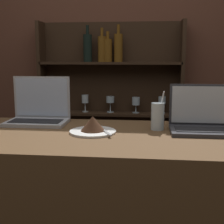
# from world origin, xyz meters

# --- Properties ---
(back_wall) EXTENTS (7.00, 0.06, 2.70)m
(back_wall) POSITION_xyz_m (0.00, 1.66, 1.35)
(back_wall) COLOR brown
(back_wall) RESTS_ON ground_plane
(back_shelf) EXTENTS (1.21, 0.18, 1.70)m
(back_shelf) POSITION_xyz_m (-0.07, 1.57, 0.91)
(back_shelf) COLOR #332114
(back_shelf) RESTS_ON ground_plane
(laptop_near) EXTENTS (0.32, 0.20, 0.25)m
(laptop_near) POSITION_xyz_m (-0.35, 0.56, 1.11)
(laptop_near) COLOR #ADADB2
(laptop_near) RESTS_ON bar_counter
(laptop_far) EXTENTS (0.29, 0.21, 0.22)m
(laptop_far) POSITION_xyz_m (0.50, 0.45, 1.10)
(laptop_far) COLOR #333338
(laptop_far) RESTS_ON bar_counter
(cake_plate) EXTENTS (0.22, 0.22, 0.08)m
(cake_plate) POSITION_xyz_m (-0.02, 0.36, 1.08)
(cake_plate) COLOR white
(cake_plate) RESTS_ON bar_counter
(water_glass) EXTENTS (0.07, 0.07, 0.19)m
(water_glass) POSITION_xyz_m (0.29, 0.46, 1.12)
(water_glass) COLOR silver
(water_glass) RESTS_ON bar_counter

